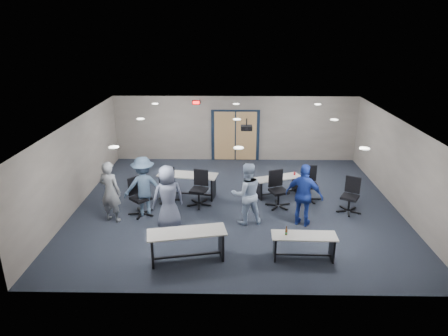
{
  "coord_description": "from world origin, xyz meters",
  "views": [
    {
      "loc": [
        -0.18,
        -11.62,
        5.47
      ],
      "look_at": [
        -0.39,
        -0.3,
        1.35
      ],
      "focal_mm": 32.0,
      "sensor_mm": 36.0,
      "label": 1
    }
  ],
  "objects_px": {
    "person_back": "(144,186)",
    "person_navy": "(304,195)",
    "chair_back_a": "(168,186)",
    "person_plaid": "(168,197)",
    "person_gray": "(110,192)",
    "table_back_right": "(278,183)",
    "chair_back_d": "(310,184)",
    "chair_back_c": "(279,190)",
    "chair_loose_right": "(350,196)",
    "table_back_left": "(188,181)",
    "table_front_right": "(303,242)",
    "chair_back_b": "(199,189)",
    "table_front_left": "(187,240)",
    "person_lightblue": "(247,194)",
    "chair_loose_left": "(141,197)"
  },
  "relations": [
    {
      "from": "chair_loose_right",
      "to": "chair_back_d",
      "type": "bearing_deg",
      "value": 169.9
    },
    {
      "from": "chair_back_d",
      "to": "person_plaid",
      "type": "relative_size",
      "value": 0.61
    },
    {
      "from": "person_gray",
      "to": "chair_back_c",
      "type": "bearing_deg",
      "value": -149.87
    },
    {
      "from": "table_back_left",
      "to": "person_lightblue",
      "type": "bearing_deg",
      "value": -35.28
    },
    {
      "from": "table_back_left",
      "to": "person_plaid",
      "type": "bearing_deg",
      "value": -89.61
    },
    {
      "from": "chair_back_a",
      "to": "person_back",
      "type": "relative_size",
      "value": 0.6
    },
    {
      "from": "table_back_right",
      "to": "chair_back_a",
      "type": "bearing_deg",
      "value": 168.57
    },
    {
      "from": "chair_back_b",
      "to": "person_gray",
      "type": "relative_size",
      "value": 0.62
    },
    {
      "from": "table_front_left",
      "to": "chair_back_d",
      "type": "bearing_deg",
      "value": 33.16
    },
    {
      "from": "table_front_left",
      "to": "person_navy",
      "type": "xyz_separation_m",
      "value": [
        3.12,
        1.86,
        0.39
      ]
    },
    {
      "from": "table_front_right",
      "to": "chair_loose_right",
      "type": "relative_size",
      "value": 1.45
    },
    {
      "from": "table_front_right",
      "to": "person_gray",
      "type": "relative_size",
      "value": 0.87
    },
    {
      "from": "chair_back_b",
      "to": "person_back",
      "type": "distance_m",
      "value": 1.75
    },
    {
      "from": "chair_loose_left",
      "to": "person_plaid",
      "type": "distance_m",
      "value": 1.26
    },
    {
      "from": "table_front_right",
      "to": "chair_back_d",
      "type": "height_order",
      "value": "chair_back_d"
    },
    {
      "from": "chair_back_b",
      "to": "chair_loose_right",
      "type": "distance_m",
      "value": 4.64
    },
    {
      "from": "chair_back_b",
      "to": "chair_loose_right",
      "type": "height_order",
      "value": "chair_back_b"
    },
    {
      "from": "chair_back_b",
      "to": "chair_back_a",
      "type": "bearing_deg",
      "value": 179.73
    },
    {
      "from": "person_gray",
      "to": "chair_back_a",
      "type": "bearing_deg",
      "value": -118.66
    },
    {
      "from": "chair_back_b",
      "to": "person_navy",
      "type": "height_order",
      "value": "person_navy"
    },
    {
      "from": "table_back_left",
      "to": "chair_back_d",
      "type": "height_order",
      "value": "chair_back_d"
    },
    {
      "from": "chair_back_b",
      "to": "chair_back_d",
      "type": "xyz_separation_m",
      "value": [
        3.57,
        0.47,
        -0.0
      ]
    },
    {
      "from": "chair_back_a",
      "to": "person_navy",
      "type": "bearing_deg",
      "value": -32.58
    },
    {
      "from": "table_front_right",
      "to": "person_gray",
      "type": "xyz_separation_m",
      "value": [
        -5.24,
        1.91,
        0.47
      ]
    },
    {
      "from": "chair_back_b",
      "to": "chair_loose_left",
      "type": "height_order",
      "value": "chair_loose_left"
    },
    {
      "from": "chair_back_d",
      "to": "person_lightblue",
      "type": "distance_m",
      "value": 2.69
    },
    {
      "from": "chair_back_c",
      "to": "person_plaid",
      "type": "height_order",
      "value": "person_plaid"
    },
    {
      "from": "chair_back_c",
      "to": "person_navy",
      "type": "relative_size",
      "value": 0.63
    },
    {
      "from": "person_navy",
      "to": "person_plaid",
      "type": "bearing_deg",
      "value": 28.89
    },
    {
      "from": "person_navy",
      "to": "person_back",
      "type": "height_order",
      "value": "same"
    },
    {
      "from": "chair_loose_right",
      "to": "table_back_left",
      "type": "bearing_deg",
      "value": -162.43
    },
    {
      "from": "person_gray",
      "to": "person_navy",
      "type": "relative_size",
      "value": 1.0
    },
    {
      "from": "chair_back_b",
      "to": "person_plaid",
      "type": "bearing_deg",
      "value": -102.57
    },
    {
      "from": "chair_back_c",
      "to": "chair_loose_right",
      "type": "height_order",
      "value": "chair_back_c"
    },
    {
      "from": "table_front_right",
      "to": "chair_back_a",
      "type": "relative_size",
      "value": 1.45
    },
    {
      "from": "table_back_right",
      "to": "chair_loose_right",
      "type": "distance_m",
      "value": 2.4
    },
    {
      "from": "table_front_left",
      "to": "person_lightblue",
      "type": "distance_m",
      "value": 2.5
    },
    {
      "from": "table_back_left",
      "to": "person_navy",
      "type": "distance_m",
      "value": 4.01
    },
    {
      "from": "person_navy",
      "to": "person_back",
      "type": "bearing_deg",
      "value": 18.89
    },
    {
      "from": "person_gray",
      "to": "person_back",
      "type": "height_order",
      "value": "same"
    },
    {
      "from": "table_back_right",
      "to": "person_back",
      "type": "relative_size",
      "value": 0.91
    },
    {
      "from": "chair_back_a",
      "to": "chair_back_c",
      "type": "xyz_separation_m",
      "value": [
        3.51,
        -0.33,
        0.03
      ]
    },
    {
      "from": "table_back_right",
      "to": "person_gray",
      "type": "distance_m",
      "value": 5.43
    },
    {
      "from": "table_front_left",
      "to": "chair_loose_right",
      "type": "relative_size",
      "value": 1.81
    },
    {
      "from": "person_navy",
      "to": "table_front_right",
      "type": "bearing_deg",
      "value": 106.67
    },
    {
      "from": "person_back",
      "to": "person_navy",
      "type": "bearing_deg",
      "value": 157.89
    },
    {
      "from": "chair_loose_right",
      "to": "table_back_right",
      "type": "bearing_deg",
      "value": 177.92
    },
    {
      "from": "person_plaid",
      "to": "person_back",
      "type": "bearing_deg",
      "value": -66.65
    },
    {
      "from": "chair_back_c",
      "to": "person_navy",
      "type": "height_order",
      "value": "person_navy"
    },
    {
      "from": "table_front_right",
      "to": "table_back_right",
      "type": "distance_m",
      "value": 3.86
    }
  ]
}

